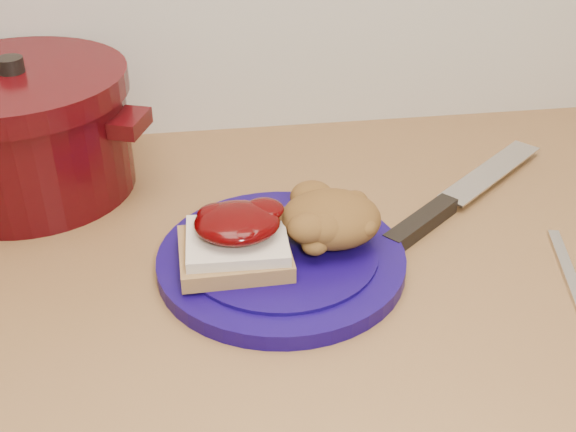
{
  "coord_description": "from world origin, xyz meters",
  "views": [
    {
      "loc": [
        -0.11,
        0.85,
        1.35
      ],
      "look_at": [
        -0.02,
        1.47,
        0.95
      ],
      "focal_mm": 45.0,
      "sensor_mm": 36.0,
      "label": 1
    }
  ],
  "objects": [
    {
      "name": "chef_knife",
      "position": [
        0.17,
        1.53,
        0.91
      ],
      "size": [
        0.27,
        0.23,
        0.02
      ],
      "rotation": [
        0.0,
        0.0,
        0.69
      ],
      "color": "black",
      "rests_on": "wood_countertop"
    },
    {
      "name": "pepper_grinder",
      "position": [
        -0.29,
        1.72,
        0.97
      ],
      "size": [
        0.07,
        0.07,
        0.14
      ],
      "rotation": [
        0.0,
        0.0,
        -0.25
      ],
      "color": "black",
      "rests_on": "wood_countertop"
    },
    {
      "name": "sandwich",
      "position": [
        -0.08,
        1.44,
        0.95
      ],
      "size": [
        0.11,
        0.1,
        0.05
      ],
      "rotation": [
        0.0,
        0.0,
        -0.09
      ],
      "color": "olive",
      "rests_on": "plate"
    },
    {
      "name": "stuffing_mound",
      "position": [
        0.02,
        1.46,
        0.95
      ],
      "size": [
        0.11,
        0.1,
        0.05
      ],
      "primitive_type": "ellipsoid",
      "rotation": [
        0.0,
        0.0,
        -0.09
      ],
      "color": "brown",
      "rests_on": "plate"
    },
    {
      "name": "dutch_oven",
      "position": [
        -0.31,
        1.67,
        0.98
      ],
      "size": [
        0.33,
        0.33,
        0.17
      ],
      "rotation": [
        0.0,
        0.0,
        -0.36
      ],
      "color": "#360508",
      "rests_on": "wood_countertop"
    },
    {
      "name": "plate",
      "position": [
        -0.03,
        1.45,
        0.91
      ],
      "size": [
        0.28,
        0.28,
        0.02
      ],
      "primitive_type": "cylinder",
      "rotation": [
        0.0,
        0.0,
        -0.09
      ],
      "color": "#100549",
      "rests_on": "wood_countertop"
    },
    {
      "name": "butter_knife",
      "position": [
        0.26,
        1.4,
        0.9
      ],
      "size": [
        0.05,
        0.15,
        0.0
      ],
      "primitive_type": "cube",
      "rotation": [
        0.0,
        0.0,
        1.32
      ],
      "color": "silver",
      "rests_on": "wood_countertop"
    }
  ]
}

